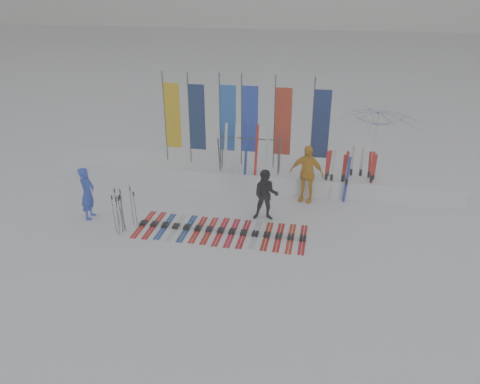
% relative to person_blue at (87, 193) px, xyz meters
% --- Properties ---
extents(ground, '(120.00, 120.00, 0.00)m').
position_rel_person_blue_xyz_m(ground, '(4.33, -1.06, -0.81)').
color(ground, white).
rests_on(ground, ground).
extents(snow_bank, '(14.00, 1.60, 0.60)m').
position_rel_person_blue_xyz_m(snow_bank, '(4.33, 3.54, -0.51)').
color(snow_bank, white).
rests_on(snow_bank, ground).
extents(person_blue, '(0.45, 0.63, 1.62)m').
position_rel_person_blue_xyz_m(person_blue, '(0.00, 0.00, 0.00)').
color(person_blue, blue).
rests_on(person_blue, ground).
extents(person_black, '(0.82, 0.66, 1.57)m').
position_rel_person_blue_xyz_m(person_black, '(5.24, 0.92, -0.02)').
color(person_black, black).
rests_on(person_black, ground).
extents(person_yellow, '(1.19, 0.71, 1.90)m').
position_rel_person_blue_xyz_m(person_yellow, '(6.33, 2.47, 0.14)').
color(person_yellow, orange).
rests_on(person_yellow, ground).
extents(tent_canopy, '(3.85, 3.88, 2.64)m').
position_rel_person_blue_xyz_m(tent_canopy, '(8.59, 4.65, 0.51)').
color(tent_canopy, white).
rests_on(tent_canopy, ground).
extents(ski_row, '(4.87, 1.69, 0.07)m').
position_rel_person_blue_xyz_m(ski_row, '(4.10, -0.12, -0.78)').
color(ski_row, red).
rests_on(ski_row, ground).
extents(pole_cluster, '(0.70, 0.78, 1.23)m').
position_rel_person_blue_xyz_m(pole_cluster, '(1.33, -0.54, -0.21)').
color(pole_cluster, '#595B60').
rests_on(pole_cluster, ground).
extents(feather_flags, '(5.74, 0.18, 3.20)m').
position_rel_person_blue_xyz_m(feather_flags, '(3.92, 3.70, 1.43)').
color(feather_flags, '#383A3F').
rests_on(feather_flags, ground).
extents(ski_rack, '(2.04, 0.80, 1.23)m').
position_rel_person_blue_xyz_m(ski_rack, '(4.36, 3.14, 0.57)').
color(ski_rack, '#383A3F').
rests_on(ski_rack, ground).
extents(upright_skis, '(1.60, 0.89, 1.68)m').
position_rel_person_blue_xyz_m(upright_skis, '(7.80, 3.11, -0.03)').
color(upright_skis, red).
rests_on(upright_skis, ground).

